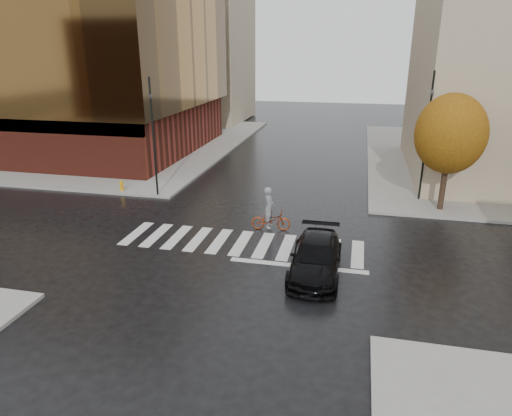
{
  "coord_description": "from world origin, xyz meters",
  "views": [
    {
      "loc": [
        5.15,
        -18.97,
        8.96
      ],
      "look_at": [
        0.82,
        0.1,
        2.0
      ],
      "focal_mm": 32.0,
      "sensor_mm": 36.0,
      "label": 1
    }
  ],
  "objects_px": {
    "traffic_light_nw": "(153,130)",
    "cyclist": "(270,215)",
    "traffic_light_ne": "(427,128)",
    "fire_hydrant": "(122,185)",
    "sedan": "(316,257)"
  },
  "relations": [
    {
      "from": "sedan",
      "to": "traffic_light_nw",
      "type": "xyz_separation_m",
      "value": [
        -10.73,
        8.1,
        3.48
      ]
    },
    {
      "from": "cyclist",
      "to": "traffic_light_nw",
      "type": "distance_m",
      "value": 9.46
    },
    {
      "from": "traffic_light_nw",
      "to": "fire_hydrant",
      "type": "distance_m",
      "value": 4.49
    },
    {
      "from": "traffic_light_nw",
      "to": "cyclist",
      "type": "bearing_deg",
      "value": 51.37
    },
    {
      "from": "traffic_light_nw",
      "to": "fire_hydrant",
      "type": "height_order",
      "value": "traffic_light_nw"
    },
    {
      "from": "traffic_light_ne",
      "to": "fire_hydrant",
      "type": "bearing_deg",
      "value": -7.12
    },
    {
      "from": "fire_hydrant",
      "to": "sedan",
      "type": "bearing_deg",
      "value": -31.97
    },
    {
      "from": "sedan",
      "to": "cyclist",
      "type": "height_order",
      "value": "cyclist"
    },
    {
      "from": "traffic_light_ne",
      "to": "fire_hydrant",
      "type": "distance_m",
      "value": 19.09
    },
    {
      "from": "cyclist",
      "to": "traffic_light_ne",
      "type": "relative_size",
      "value": 0.3
    },
    {
      "from": "sedan",
      "to": "fire_hydrant",
      "type": "bearing_deg",
      "value": 147.21
    },
    {
      "from": "cyclist",
      "to": "traffic_light_ne",
      "type": "bearing_deg",
      "value": -56.6
    },
    {
      "from": "sedan",
      "to": "traffic_light_nw",
      "type": "distance_m",
      "value": 13.89
    },
    {
      "from": "sedan",
      "to": "cyclist",
      "type": "distance_m",
      "value": 5.11
    },
    {
      "from": "sedan",
      "to": "traffic_light_nw",
      "type": "bearing_deg",
      "value": 142.13
    }
  ]
}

